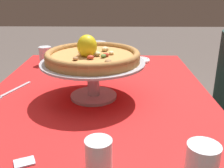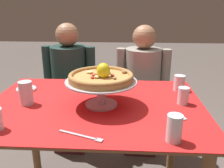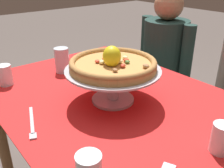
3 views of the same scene
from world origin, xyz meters
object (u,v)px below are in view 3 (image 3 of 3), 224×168
water_glass_front_left (5,76)px  side_plate (87,57)px  water_glass_side_left (62,62)px  dinner_fork (32,124)px  diner_left (162,77)px  pizza (113,64)px  water_glass_side_right (221,140)px  pizza_stand (113,78)px

water_glass_front_left → side_plate: size_ratio=0.77×
water_glass_side_left → dinner_fork: (0.38, -0.34, -0.05)m
water_glass_front_left → diner_left: size_ratio=0.09×
pizza → dinner_fork: pizza is taller
water_glass_front_left → pizza: bearing=33.5°
water_glass_front_left → water_glass_side_right: size_ratio=1.02×
side_plate → dinner_fork: side_plate is taller
diner_left → water_glass_side_left: bearing=-94.7°
water_glass_side_left → diner_left: (0.06, 0.78, -0.28)m
pizza → water_glass_side_right: size_ratio=3.61×
pizza → water_glass_front_left: size_ratio=3.55×
water_glass_side_right → diner_left: diner_left is taller
pizza → side_plate: bearing=157.4°
pizza_stand → side_plate: 0.57m
pizza_stand → side_plate: bearing=157.4°
pizza → water_glass_side_left: pizza is taller
side_plate → diner_left: diner_left is taller
water_glass_side_left → diner_left: diner_left is taller
water_glass_side_left → water_glass_front_left: bearing=-95.2°
water_glass_side_left → dinner_fork: 0.51m
water_glass_front_left → side_plate: 0.52m
side_plate → water_glass_side_left: bearing=-67.1°
pizza_stand → pizza: 0.07m
pizza_stand → water_glass_side_left: size_ratio=2.95×
pizza_stand → water_glass_front_left: (-0.45, -0.30, -0.06)m
side_plate → diner_left: bearing=74.1°
pizza_stand → water_glass_front_left: pizza_stand is taller
side_plate → water_glass_front_left: bearing=-82.6°
water_glass_side_right → side_plate: (-0.98, 0.17, -0.03)m
side_plate → diner_left: 0.62m
pizza → water_glass_front_left: (-0.46, -0.30, -0.13)m
pizza_stand → water_glass_side_left: pizza_stand is taller
water_glass_side_left → water_glass_side_right: bearing=3.6°
dinner_fork → diner_left: (-0.32, 1.12, -0.23)m
pizza → water_glass_side_right: (0.46, 0.05, -0.13)m
side_plate → pizza: bearing=-22.6°
pizza → diner_left: bearing=115.2°
pizza_stand → pizza: (0.00, -0.00, 0.07)m
pizza_stand → side_plate: (-0.52, 0.22, -0.10)m
water_glass_side_right → dinner_fork: water_glass_side_right is taller
pizza_stand → water_glass_front_left: 0.55m
pizza_stand → dinner_fork: bearing=-97.6°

